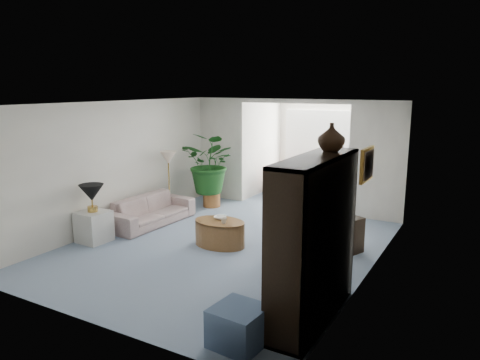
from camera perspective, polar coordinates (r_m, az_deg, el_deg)
The scene contains 26 objects.
floor at distance 8.08m, azimuth -2.11°, elevation -8.42°, with size 6.00×6.00×0.00m, color gray.
sunroom_floor at distance 11.62m, azimuth 8.52°, elevation -2.25°, with size 2.60×2.60×0.00m, color gray.
back_pier_left at distance 11.24m, azimuth -2.42°, elevation 3.89°, with size 1.20×0.12×2.50m, color white.
back_pier_right at distance 9.80m, azimuth 16.82°, elevation 2.24°, with size 1.20×0.12×2.50m, color white.
back_header at distance 10.27m, azimuth 6.70°, elevation 9.80°, with size 2.60×0.12×0.10m, color white.
window_pane at distance 12.38m, azimuth 10.52°, elevation 5.13°, with size 2.20×0.02×1.50m, color white.
window_blinds at distance 12.35m, azimuth 10.48°, elevation 5.12°, with size 2.20×0.02×1.50m, color white.
framed_picture at distance 6.63m, azimuth 15.75°, elevation 1.87°, with size 0.04×0.50×0.40m, color beige.
sofa at distance 9.48m, azimuth -11.06°, elevation -3.76°, with size 1.96×0.76×0.57m, color beige.
end_table at distance 8.69m, azimuth -17.86°, elevation -5.58°, with size 0.51×0.51×0.56m, color beige.
table_lamp at distance 8.53m, azimuth -18.13°, elevation -1.52°, with size 0.44×0.44×0.30m, color black.
floor_lamp at distance 10.02m, azimuth -9.00°, elevation 2.79°, with size 0.36×0.36×0.28m, color #F9E2C6.
coffee_table at distance 8.11m, azimuth -2.57°, elevation -6.67°, with size 0.95×0.95×0.45m, color brown.
coffee_bowl at distance 8.14m, azimuth -2.51°, elevation -4.73°, with size 0.22×0.22×0.05m, color white.
coffee_cup at distance 7.87m, azimuth -2.04°, elevation -5.14°, with size 0.11×0.11×0.10m, color silver.
wingback_chair at distance 7.94m, azimuth 7.59°, elevation -5.96°, with size 0.82×0.85×0.77m, color #5F564B.
side_table_dark at distance 8.02m, azimuth 13.06°, elevation -6.58°, with size 0.51×0.41×0.61m, color black.
entertainment_cabinet at distance 5.49m, azimuth 9.25°, elevation -7.42°, with size 0.48×1.79×1.99m, color black.
cabinet_urn at distance 5.70m, azimuth 11.40°, elevation 5.29°, with size 0.33×0.33×0.35m, color black.
ottoman at distance 5.20m, azimuth -0.16°, elevation -17.86°, with size 0.54×0.54×0.44m, color #4A5F80.
plant_pot at distance 10.70m, azimuth -3.58°, elevation -2.48°, with size 0.40×0.40×0.32m, color #975B2C.
house_plant at distance 10.52m, azimuth -3.64°, elevation 2.13°, with size 1.28×1.11×1.42m, color #1B4F1B.
sunroom_chair_blue at distance 11.41m, azimuth 12.03°, elevation -0.82°, with size 0.75×0.77×0.70m, color #4A5F80.
sunroom_chair_maroon at distance 11.93m, azimuth 5.16°, elevation -0.12°, with size 0.73×0.75×0.68m, color #501E1B.
sunroom_table at distance 12.36m, azimuth 9.76°, elevation -0.22°, with size 0.42×0.33×0.52m, color brown.
shelf_clutter at distance 5.31m, azimuth 7.86°, elevation -8.27°, with size 0.30×0.89×1.06m.
Camera 1 is at (3.98, -6.46, 2.79)m, focal length 34.01 mm.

